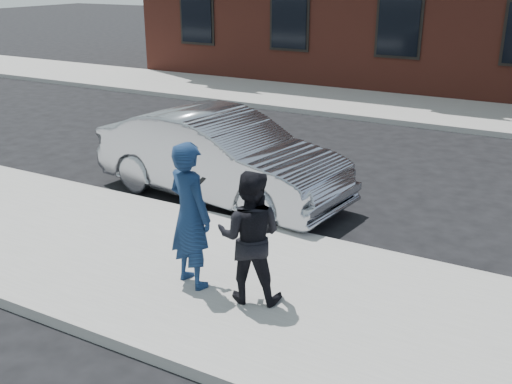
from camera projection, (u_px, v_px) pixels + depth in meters
The scene contains 8 objects.
ground at pixel (130, 252), 8.88m from camera, with size 100.00×100.00×0.00m, color black.
near_sidewalk at pixel (118, 254), 8.65m from camera, with size 50.00×3.50×0.15m, color gray.
near_curb at pixel (190, 212), 10.12m from camera, with size 50.00×0.10×0.15m, color #999691.
far_sidewalk at pixel (373, 105), 18.08m from camera, with size 50.00×3.50×0.15m, color gray.
far_curb at pixel (353, 117), 16.61m from camera, with size 50.00×0.10×0.15m, color #999691.
silver_sedan at pixel (220, 156), 10.70m from camera, with size 1.68×4.80×1.58m, color #999BA3.
man_hoodie at pixel (190, 215), 7.38m from camera, with size 0.79×0.65×1.88m.
man_peacoat at pixel (250, 237), 7.07m from camera, with size 0.95×0.84×1.65m.
Camera 1 is at (5.50, -6.11, 3.95)m, focal length 42.00 mm.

